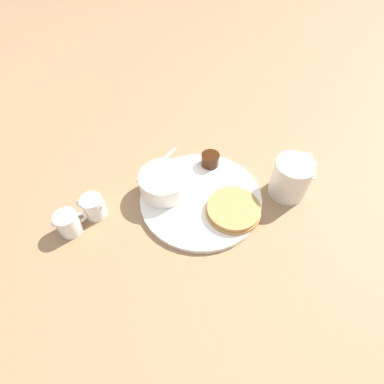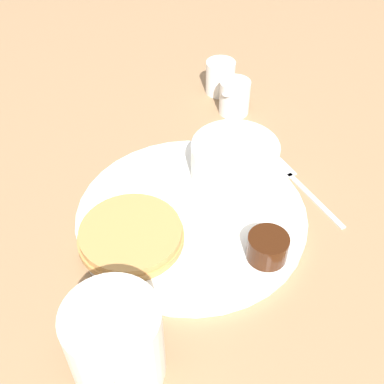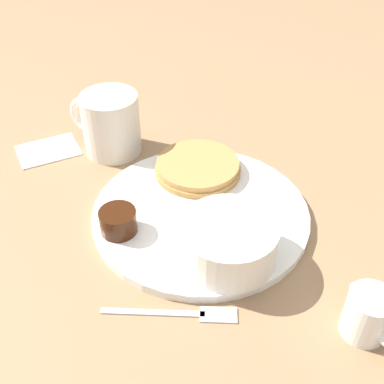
{
  "view_description": "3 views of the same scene",
  "coord_description": "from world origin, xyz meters",
  "views": [
    {
      "loc": [
        0.42,
        0.11,
        0.57
      ],
      "look_at": [
        0.01,
        -0.02,
        0.03
      ],
      "focal_mm": 28.0,
      "sensor_mm": 36.0,
      "label": 1
    },
    {
      "loc": [
        -0.28,
        0.3,
        0.45
      ],
      "look_at": [
        -0.0,
        0.0,
        0.05
      ],
      "focal_mm": 45.0,
      "sensor_mm": 36.0,
      "label": 2
    },
    {
      "loc": [
        -0.15,
        -0.45,
        0.44
      ],
      "look_at": [
        -0.01,
        0.01,
        0.03
      ],
      "focal_mm": 45.0,
      "sensor_mm": 36.0,
      "label": 3
    }
  ],
  "objects": [
    {
      "name": "pancake_stack",
      "position": [
        0.02,
        0.08,
        0.02
      ],
      "size": [
        0.13,
        0.13,
        0.02
      ],
      "color": "#B78447",
      "rests_on": "plate"
    },
    {
      "name": "fork",
      "position": [
        -0.06,
        -0.15,
        0.0
      ],
      "size": [
        0.15,
        0.06,
        0.0
      ],
      "color": "silver",
      "rests_on": "ground_plane"
    },
    {
      "name": "ground_plane",
      "position": [
        0.0,
        0.0,
        0.0
      ],
      "size": [
        4.0,
        4.0,
        0.0
      ],
      "primitive_type": "plane",
      "color": "#93704C"
    },
    {
      "name": "syrup_cup",
      "position": [
        -0.11,
        -0.01,
        0.03
      ],
      "size": [
        0.05,
        0.05,
        0.03
      ],
      "color": "#38190A",
      "rests_on": "plate"
    },
    {
      "name": "napkin",
      "position": [
        -0.19,
        0.22,
        0.0
      ],
      "size": [
        0.1,
        0.08,
        0.0
      ],
      "color": "white",
      "rests_on": "ground_plane"
    },
    {
      "name": "plate",
      "position": [
        0.0,
        0.0,
        0.01
      ],
      "size": [
        0.29,
        0.29,
        0.01
      ],
      "color": "white",
      "rests_on": "ground_plane"
    },
    {
      "name": "coffee_mug",
      "position": [
        -0.09,
        0.19,
        0.05
      ],
      "size": [
        0.1,
        0.1,
        0.1
      ],
      "color": "silver",
      "rests_on": "ground_plane"
    },
    {
      "name": "bowl",
      "position": [
        0.01,
        -0.09,
        0.04
      ],
      "size": [
        0.11,
        0.11,
        0.05
      ],
      "color": "white",
      "rests_on": "plate"
    },
    {
      "name": "creamer_pitcher_near",
      "position": [
        0.11,
        -0.22,
        0.03
      ],
      "size": [
        0.05,
        0.07,
        0.06
      ],
      "color": "white",
      "rests_on": "ground_plane"
    },
    {
      "name": "butter_ramekin",
      "position": [
        -0.01,
        -0.11,
        0.03
      ],
      "size": [
        0.04,
        0.04,
        0.04
      ],
      "color": "white",
      "rests_on": "plate"
    }
  ]
}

